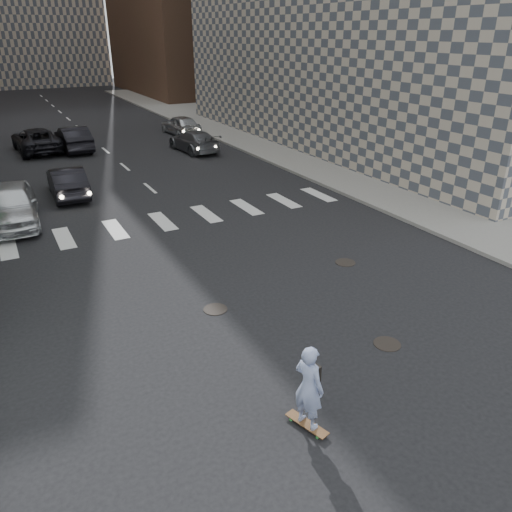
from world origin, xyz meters
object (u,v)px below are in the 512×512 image
Objects in this scene: skateboarder at (309,387)px; traffic_car_e at (74,139)px; traffic_car_a at (67,182)px; silver_sedan at (11,205)px; traffic_car_d at (181,125)px; traffic_car_c at (37,140)px; traffic_car_b at (194,141)px.

skateboarder reaches higher than traffic_car_e.
traffic_car_e is at bearing -99.94° from traffic_car_a.
silver_sedan is (-4.29, 15.59, -0.18)m from skateboarder.
traffic_car_d is 0.89× the size of traffic_car_e.
traffic_car_c is at bearing -87.89° from traffic_car_a.
silver_sedan is 1.14× the size of traffic_car_d.
silver_sedan is 3.99m from traffic_car_a.
traffic_car_d is (8.76, 30.98, -0.28)m from skateboarder.
traffic_car_e is (-8.32, -2.04, 0.07)m from traffic_car_d.
skateboarder is at bearing 68.52° from traffic_car_d.
traffic_car_b is 0.97× the size of traffic_car_e.
silver_sedan is 20.17m from traffic_car_d.
skateboarder is 0.45× the size of traffic_car_a.
traffic_car_c is at bearing 83.90° from silver_sedan.
traffic_car_d is at bearing -107.29° from traffic_car_b.
traffic_car_c is at bearing -21.08° from traffic_car_e.
traffic_car_c is 2.36m from traffic_car_e.
skateboarder is 16.17m from silver_sedan.
skateboarder reaches higher than traffic_car_c.
traffic_car_e is (0.45, 28.94, -0.22)m from skateboarder.
traffic_car_b is at bearing 72.11° from traffic_car_d.
traffic_car_d is at bearing -167.72° from traffic_car_e.
traffic_car_a is (2.67, 2.97, -0.13)m from silver_sedan.
traffic_car_a is 10.58m from traffic_car_e.
traffic_car_d is (13.05, 15.38, -0.11)m from silver_sedan.
traffic_car_a reaches higher than traffic_car_b.
traffic_car_b is 8.06m from traffic_car_e.
traffic_car_c reaches higher than traffic_car_b.
traffic_car_d is (1.30, 6.00, 0.05)m from traffic_car_b.
skateboarder reaches higher than traffic_car_b.
silver_sedan reaches higher than traffic_car_c.
traffic_car_a is 11.17m from traffic_car_c.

